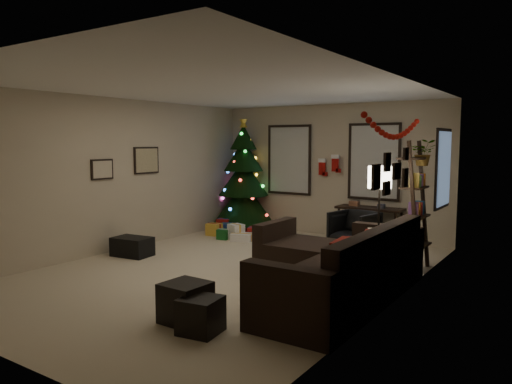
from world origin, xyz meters
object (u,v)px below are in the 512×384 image
Objects in this scene: sofa at (337,270)px; bookshelf at (417,208)px; christmas_tree at (244,182)px; desk at (370,211)px; desk_chair at (354,229)px.

bookshelf is (0.50, 1.77, 0.64)m from sofa.
christmas_tree reaches higher than sofa.
christmas_tree is at bearing 139.13° from sofa.
sofa is 2.41× the size of desk.
bookshelf is at bearing -49.32° from desk.
sofa is at bearing -40.87° from christmas_tree.
desk_chair is at bearing 108.01° from sofa.
desk is at bearing 1.34° from christmas_tree.
bookshelf is (1.32, -1.54, 0.34)m from desk.
bookshelf reaches higher than sofa.
sofa reaches higher than desk.
desk is 1.84× the size of desk_chair.
christmas_tree is 3.65× the size of desk_chair.
christmas_tree is 0.82× the size of sofa.
bookshelf is at bearing 74.36° from sofa.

